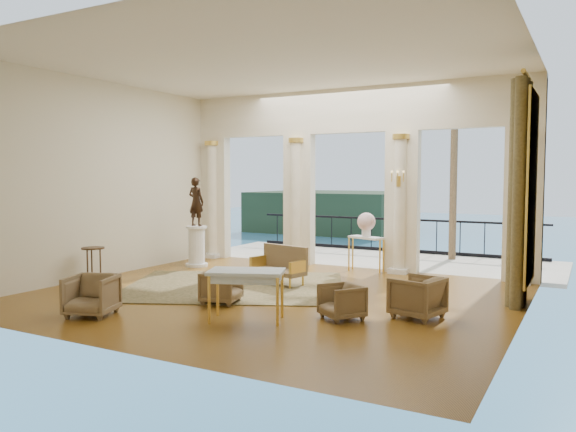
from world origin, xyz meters
The scene contains 23 objects.
floor centered at (0.00, 0.00, 0.00)m, with size 9.00×9.00×0.00m, color #46280A.
room_walls centered at (0.00, -1.12, 2.88)m, with size 9.00×9.00×9.00m.
arcade centered at (0.00, 3.82, 2.58)m, with size 9.00×0.56×4.50m.
terrace centered at (0.00, 5.80, -0.05)m, with size 10.00×3.60×0.10m, color #AFA791.
balustrade centered at (0.00, 7.40, 0.41)m, with size 9.00×0.06×1.03m.
palm_tree centered at (2.00, 6.60, 4.09)m, with size 2.00×2.00×4.50m.
headland centered at (-30.00, 70.00, -3.00)m, with size 22.00×18.00×6.00m, color black.
sea centered at (0.00, 60.00, -6.00)m, with size 160.00×160.00×0.00m, color #22699A.
curtain centered at (4.28, 1.50, 2.02)m, with size 0.33×1.40×4.09m.
window_frame centered at (4.47, 1.50, 2.10)m, with size 0.04×1.60×3.40m, color #E7BA4C.
wall_sconce centered at (1.40, 3.51, 2.23)m, with size 0.30×0.11×0.33m.
rug centered at (-1.12, 0.41, 0.01)m, with size 4.49×3.49×0.02m, color #303319.
armchair_a centered at (-1.82, -2.80, 0.38)m, with size 0.73×0.68×0.75m, color #483A23.
armchair_b centered at (1.91, -1.00, 0.31)m, with size 0.61×0.57×0.63m, color #483A23.
armchair_c centered at (2.96, -0.33, 0.38)m, with size 0.73×0.69×0.75m, color #483A23.
armchair_d centered at (-0.47, -1.00, 0.33)m, with size 0.64×0.60×0.66m, color #483A23.
settee centered at (-0.43, 1.13, 0.41)m, with size 1.33×0.81×0.83m.
game_table centered at (0.61, -1.83, 0.73)m, with size 1.35×1.04×0.82m.
pedestal centered at (-3.50, 2.16, 0.50)m, with size 0.57×0.57×1.04m.
statue centered at (-3.50, 2.16, 1.67)m, with size 0.45×0.30×1.24m, color black.
console_table centered at (0.60, 3.55, 0.71)m, with size 0.96×0.63×0.85m.
urn centered at (0.60, 3.55, 1.18)m, with size 0.44×0.44×0.58m.
side_table centered at (-4.00, -0.78, 0.68)m, with size 0.48×0.48×0.79m.
Camera 1 is at (5.44, -9.29, 2.30)m, focal length 35.00 mm.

